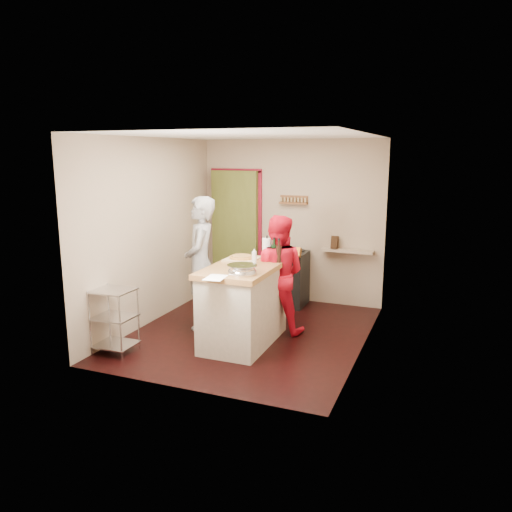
# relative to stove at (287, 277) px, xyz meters

# --- Properties ---
(floor) EXTENTS (3.50, 3.50, 0.00)m
(floor) POSITION_rel_stove_xyz_m (-0.05, -1.42, -0.45)
(floor) COLOR black
(floor) RESTS_ON ground
(back_wall) EXTENTS (3.00, 0.44, 2.60)m
(back_wall) POSITION_rel_stove_xyz_m (-0.69, 0.36, 0.68)
(back_wall) COLOR gray
(back_wall) RESTS_ON ground
(left_wall) EXTENTS (0.04, 3.50, 2.60)m
(left_wall) POSITION_rel_stove_xyz_m (-1.55, -1.42, 0.85)
(left_wall) COLOR gray
(left_wall) RESTS_ON ground
(right_wall) EXTENTS (0.04, 3.50, 2.60)m
(right_wall) POSITION_rel_stove_xyz_m (1.45, -1.42, 0.85)
(right_wall) COLOR gray
(right_wall) RESTS_ON ground
(ceiling) EXTENTS (3.00, 3.50, 0.02)m
(ceiling) POSITION_rel_stove_xyz_m (-0.05, -1.42, 2.16)
(ceiling) COLOR white
(ceiling) RESTS_ON back_wall
(stove) EXTENTS (0.60, 0.63, 1.00)m
(stove) POSITION_rel_stove_xyz_m (0.00, 0.00, 0.00)
(stove) COLOR black
(stove) RESTS_ON ground
(wire_shelving) EXTENTS (0.48, 0.40, 0.80)m
(wire_shelving) POSITION_rel_stove_xyz_m (-1.33, -2.62, -0.01)
(wire_shelving) COLOR silver
(wire_shelving) RESTS_ON ground
(island) EXTENTS (0.79, 1.50, 1.32)m
(island) POSITION_rel_stove_xyz_m (0.00, -1.76, 0.08)
(island) COLOR beige
(island) RESTS_ON ground
(person_stripe) EXTENTS (0.65, 0.78, 1.82)m
(person_stripe) POSITION_rel_stove_xyz_m (-0.78, -1.41, 0.46)
(person_stripe) COLOR #B4B4B9
(person_stripe) RESTS_ON ground
(person_red) EXTENTS (0.83, 0.68, 1.59)m
(person_red) POSITION_rel_stove_xyz_m (0.26, -1.20, 0.35)
(person_red) COLOR red
(person_red) RESTS_ON ground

